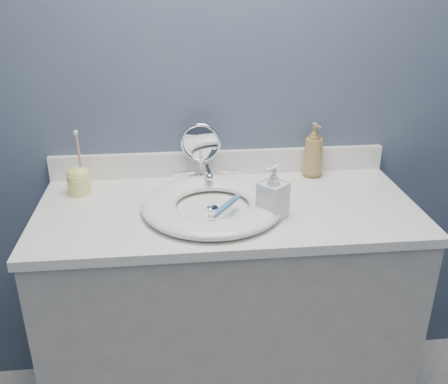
{
  "coord_description": "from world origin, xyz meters",
  "views": [
    {
      "loc": [
        -0.16,
        -0.47,
        1.58
      ],
      "look_at": [
        -0.01,
        0.94,
        0.94
      ],
      "focal_mm": 40.0,
      "sensor_mm": 36.0,
      "label": 1
    }
  ],
  "objects": [
    {
      "name": "toothbrush_lying",
      "position": [
        -0.02,
        0.87,
        0.92
      ],
      "size": [
        0.11,
        0.15,
        0.02
      ],
      "rotation": [
        0.0,
        0.0,
        0.97
      ],
      "color": "#3577BD",
      "rests_on": "basin"
    },
    {
      "name": "makeup_mirror",
      "position": [
        -0.07,
        1.2,
        0.99
      ],
      "size": [
        0.14,
        0.08,
        0.21
      ],
      "rotation": [
        0.0,
        0.0,
        -0.14
      ],
      "color": "silver",
      "rests_on": "countertop"
    },
    {
      "name": "basin",
      "position": [
        -0.05,
        0.94,
        0.9
      ],
      "size": [
        0.45,
        0.45,
        0.04
      ],
      "primitive_type": null,
      "color": "white",
      "rests_on": "countertop"
    },
    {
      "name": "soap_bottle_clear",
      "position": [
        0.13,
        0.88,
        0.96
      ],
      "size": [
        0.11,
        0.11,
        0.17
      ],
      "primitive_type": "imported",
      "rotation": [
        0.0,
        0.0,
        -0.83
      ],
      "color": "silver",
      "rests_on": "countertop"
    },
    {
      "name": "soap_bottle_amber",
      "position": [
        0.34,
        1.19,
        0.98
      ],
      "size": [
        0.09,
        0.09,
        0.2
      ],
      "primitive_type": "imported",
      "rotation": [
        0.0,
        0.0,
        0.18
      ],
      "color": "#9C7F46",
      "rests_on": "countertop"
    },
    {
      "name": "back_wall",
      "position": [
        0.0,
        1.25,
        1.2
      ],
      "size": [
        2.2,
        0.02,
        2.4
      ],
      "primitive_type": "cube",
      "color": "#424C63",
      "rests_on": "ground"
    },
    {
      "name": "vanity_cabinet",
      "position": [
        0.0,
        0.97,
        0.42
      ],
      "size": [
        1.2,
        0.55,
        0.85
      ],
      "primitive_type": "cube",
      "color": "#B8B2A8",
      "rests_on": "ground"
    },
    {
      "name": "faucet",
      "position": [
        -0.05,
        1.14,
        0.91
      ],
      "size": [
        0.25,
        0.13,
        0.07
      ],
      "color": "silver",
      "rests_on": "countertop"
    },
    {
      "name": "toothbrush_holder",
      "position": [
        -0.49,
        1.12,
        0.93
      ],
      "size": [
        0.08,
        0.08,
        0.22
      ],
      "rotation": [
        0.0,
        0.0,
        -0.04
      ],
      "color": "#F4EB7A",
      "rests_on": "countertop"
    },
    {
      "name": "drain",
      "position": [
        -0.05,
        0.94,
        0.88
      ],
      "size": [
        0.04,
        0.04,
        0.01
      ],
      "primitive_type": "cylinder",
      "color": "silver",
      "rests_on": "countertop"
    },
    {
      "name": "countertop",
      "position": [
        0.0,
        0.97,
        0.86
      ],
      "size": [
        1.22,
        0.57,
        0.03
      ],
      "primitive_type": "cube",
      "color": "white",
      "rests_on": "vanity_cabinet"
    },
    {
      "name": "backsplash",
      "position": [
        0.0,
        1.24,
        0.93
      ],
      "size": [
        1.22,
        0.02,
        0.09
      ],
      "primitive_type": "cube",
      "color": "white",
      "rests_on": "countertop"
    }
  ]
}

